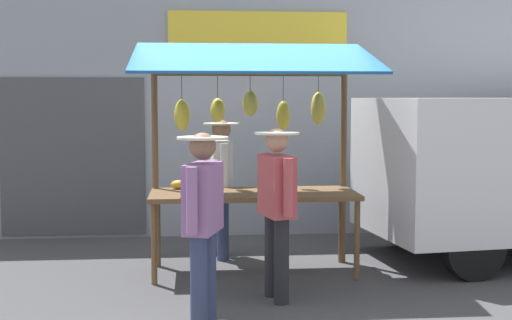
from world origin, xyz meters
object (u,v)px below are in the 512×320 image
object	(u,v)px
market_stall	(254,128)
shopper_in_striped_shirt	(277,200)
vendor_with_sunhat	(222,177)
shopper_with_ponytail	(203,214)

from	to	relation	value
market_stall	shopper_in_striped_shirt	world-z (taller)	market_stall
vendor_with_sunhat	shopper_in_striped_shirt	distance (m)	1.83
shopper_with_ponytail	market_stall	bearing A→B (deg)	-0.33
vendor_with_sunhat	shopper_in_striped_shirt	xyz separation A→B (m)	(-0.44, 1.78, -0.01)
vendor_with_sunhat	shopper_with_ponytail	world-z (taller)	vendor_with_sunhat
market_stall	shopper_with_ponytail	distance (m)	1.99
vendor_with_sunhat	shopper_with_ponytail	size ratio (longest dim) A/B	1.01
shopper_in_striped_shirt	vendor_with_sunhat	bearing A→B (deg)	0.88
market_stall	shopper_with_ponytail	xyz separation A→B (m)	(0.57, 1.80, -0.61)
shopper_with_ponytail	shopper_in_striped_shirt	bearing A→B (deg)	-26.27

